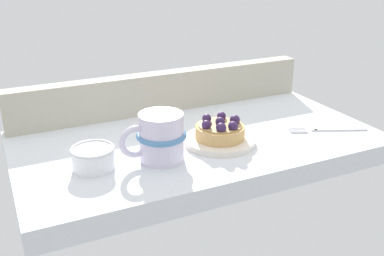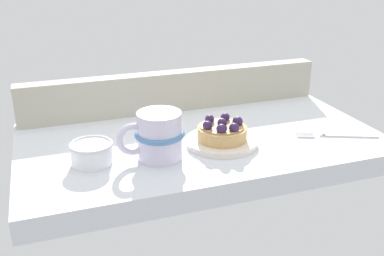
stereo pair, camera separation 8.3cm
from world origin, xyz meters
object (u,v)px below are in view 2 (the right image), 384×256
at_px(coffee_mug, 158,136).
at_px(dessert_fork, 336,135).
at_px(raspberry_tart, 222,131).
at_px(sugar_bowl, 92,152).
at_px(dessert_plate, 222,142).

bearing_deg(coffee_mug, dessert_fork, -3.51).
bearing_deg(dessert_fork, raspberry_tart, 170.09).
bearing_deg(sugar_bowl, dessert_plate, -0.02).
bearing_deg(sugar_bowl, dessert_fork, -4.90).
bearing_deg(dessert_plate, raspberry_tart, -71.65).
bearing_deg(coffee_mug, dessert_plate, 8.13).
distance_m(coffee_mug, sugar_bowl, 0.12).
relative_size(raspberry_tart, sugar_bowl, 1.24).
bearing_deg(dessert_plate, sugar_bowl, 179.98).
height_order(coffee_mug, sugar_bowl, coffee_mug).
xyz_separation_m(raspberry_tart, sugar_bowl, (-0.25, 0.00, -0.01)).
relative_size(dessert_plate, dessert_fork, 0.88).
distance_m(dessert_fork, sugar_bowl, 0.49).
height_order(raspberry_tart, coffee_mug, coffee_mug).
distance_m(raspberry_tart, sugar_bowl, 0.25).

